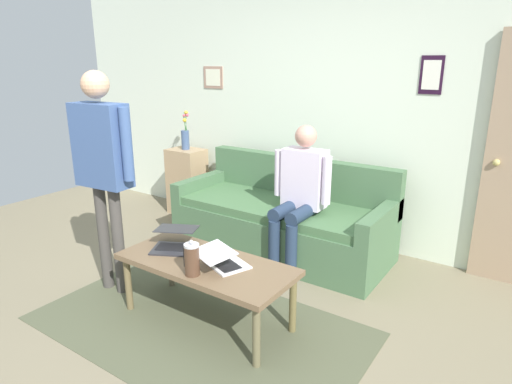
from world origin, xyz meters
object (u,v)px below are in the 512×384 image
at_px(side_shelf, 187,181).
at_px(person_standing, 102,156).
at_px(french_press, 192,259).
at_px(flower_vase, 185,136).
at_px(person_seated, 300,189).
at_px(coffee_table, 206,268).
at_px(laptop_left, 175,242).
at_px(laptop_center, 222,260).
at_px(couch, 283,220).

bearing_deg(side_shelf, person_standing, 114.68).
bearing_deg(side_shelf, french_press, 133.68).
xyz_separation_m(flower_vase, person_seated, (-1.83, 0.53, -0.22)).
bearing_deg(coffee_table, laptop_left, -8.56).
distance_m(coffee_table, flower_vase, 2.46).
xyz_separation_m(french_press, side_shelf, (1.78, -1.87, -0.18)).
relative_size(coffee_table, laptop_left, 2.88).
bearing_deg(laptop_left, laptop_center, 175.00).
distance_m(coffee_table, side_shelf, 2.40).
relative_size(laptop_left, person_standing, 0.25).
relative_size(french_press, person_standing, 0.14).
xyz_separation_m(laptop_left, laptop_center, (-0.49, 0.04, -0.00)).
height_order(couch, person_seated, person_seated).
height_order(coffee_table, side_shelf, side_shelf).
bearing_deg(coffee_table, couch, -82.01).
bearing_deg(person_standing, side_shelf, -65.32).
distance_m(coffee_table, person_standing, 1.16).
xyz_separation_m(laptop_left, french_press, (-0.40, 0.25, 0.06)).
relative_size(french_press, side_shelf, 0.31).
bearing_deg(flower_vase, coffee_table, 135.90).
distance_m(laptop_left, laptop_center, 0.49).
bearing_deg(flower_vase, person_seated, 163.97).
distance_m(laptop_center, person_standing, 1.23).
bearing_deg(coffee_table, side_shelf, -44.04).
bearing_deg(laptop_center, flower_vase, -41.69).
relative_size(french_press, flower_vase, 0.54).
distance_m(coffee_table, laptop_center, 0.17).
bearing_deg(laptop_center, couch, -76.22).
xyz_separation_m(laptop_center, french_press, (0.09, 0.21, 0.06)).
bearing_deg(person_seated, coffee_table, 84.64).
bearing_deg(person_seated, side_shelf, -15.98).
height_order(couch, laptop_left, couch).
xyz_separation_m(couch, flower_vase, (1.53, -0.30, 0.64)).
bearing_deg(french_press, coffee_table, -74.32).
relative_size(couch, flower_vase, 4.56).
bearing_deg(person_seated, person_standing, 49.97).
relative_size(couch, person_seated, 1.62).
distance_m(french_press, side_shelf, 2.59).
distance_m(laptop_left, flower_vase, 2.17).
height_order(coffee_table, laptop_left, laptop_left).
bearing_deg(person_standing, person_seated, -130.03).
xyz_separation_m(couch, coffee_table, (-0.19, 1.37, 0.11)).
bearing_deg(person_seated, couch, -37.03).
xyz_separation_m(french_press, person_standing, (0.98, -0.11, 0.54)).
height_order(side_shelf, person_seated, person_seated).
xyz_separation_m(coffee_table, flower_vase, (1.72, -1.67, 0.53)).
bearing_deg(laptop_left, side_shelf, -49.54).
relative_size(coffee_table, person_standing, 0.73).
bearing_deg(laptop_left, person_seated, -112.59).
height_order(side_shelf, flower_vase, flower_vase).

